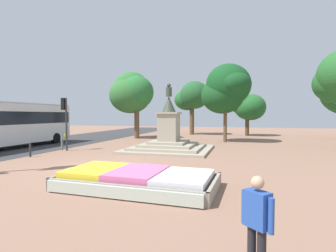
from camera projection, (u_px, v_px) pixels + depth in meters
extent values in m
plane|color=#8C6651|center=(99.00, 168.00, 11.91)|extent=(83.55, 83.55, 0.00)
cube|color=#38281C|center=(138.00, 182.00, 8.71)|extent=(5.07, 2.60, 0.38)
cube|color=gray|center=(120.00, 192.00, 7.53)|extent=(5.17, 0.32, 0.42)
cube|color=gray|center=(152.00, 173.00, 9.89)|extent=(5.17, 0.32, 0.42)
cube|color=gray|center=(74.00, 176.00, 9.50)|extent=(0.21, 2.59, 0.42)
cube|color=gray|center=(214.00, 188.00, 7.93)|extent=(0.21, 2.59, 0.42)
cube|color=yellow|center=(96.00, 170.00, 9.19)|extent=(1.68, 2.25, 0.20)
cube|color=#D86699|center=(138.00, 173.00, 8.70)|extent=(1.68, 2.25, 0.22)
cube|color=white|center=(184.00, 177.00, 8.21)|extent=(1.68, 2.25, 0.18)
cube|color=#B2BCAD|center=(119.00, 192.00, 7.48)|extent=(4.92, 0.41, 0.34)
cube|color=#9E937F|center=(169.00, 149.00, 17.92)|extent=(5.60, 5.60, 0.16)
cube|color=gray|center=(169.00, 147.00, 17.91)|extent=(4.55, 4.55, 0.16)
cube|color=gray|center=(169.00, 144.00, 17.91)|extent=(3.50, 3.50, 0.16)
cube|color=gray|center=(169.00, 142.00, 17.90)|extent=(2.45, 2.45, 0.16)
cube|color=#9E937F|center=(169.00, 127.00, 17.86)|extent=(1.28, 1.28, 1.85)
cube|color=#9E937F|center=(169.00, 113.00, 17.81)|extent=(1.51, 1.51, 0.12)
cone|color=#384233|center=(169.00, 104.00, 17.79)|extent=(0.96, 0.96, 1.06)
cylinder|color=#384233|center=(169.00, 92.00, 17.75)|extent=(0.41, 0.41, 0.62)
sphere|color=#384233|center=(169.00, 85.00, 17.73)|extent=(0.27, 0.27, 0.27)
cylinder|color=#384233|center=(168.00, 90.00, 18.00)|extent=(0.34, 0.55, 0.36)
cylinder|color=#2D2D33|center=(66.00, 124.00, 17.63)|extent=(0.12, 0.12, 3.56)
cube|color=black|center=(64.00, 104.00, 17.63)|extent=(0.25, 0.29, 0.80)
cylinder|color=red|center=(62.00, 100.00, 17.66)|extent=(0.03, 0.14, 0.14)
cylinder|color=#543E08|center=(62.00, 104.00, 17.67)|extent=(0.03, 0.14, 0.14)
cylinder|color=#0D4211|center=(62.00, 108.00, 17.69)|extent=(0.03, 0.14, 0.14)
cube|color=gold|center=(65.00, 135.00, 17.69)|extent=(0.11, 0.16, 0.20)
cube|color=silver|center=(11.00, 124.00, 19.13)|extent=(2.62, 10.35, 2.85)
cube|color=black|center=(11.00, 118.00, 19.12)|extent=(2.63, 10.04, 0.91)
cube|color=#AFAFB3|center=(11.00, 103.00, 19.07)|extent=(2.56, 10.15, 0.10)
cylinder|color=black|center=(33.00, 138.00, 22.72)|extent=(0.29, 0.90, 0.90)
cylinder|color=black|center=(56.00, 138.00, 22.14)|extent=(0.29, 0.90, 0.90)
cylinder|color=black|center=(252.00, 249.00, 3.97)|extent=(0.13, 0.13, 0.76)
cube|color=#264CA5|center=(257.00, 209.00, 3.87)|extent=(0.43, 0.42, 0.54)
cylinder|color=#264CA5|center=(271.00, 216.00, 3.67)|extent=(0.09, 0.09, 0.51)
cylinder|color=#264CA5|center=(244.00, 206.00, 4.07)|extent=(0.09, 0.09, 0.51)
sphere|color=tan|center=(257.00, 182.00, 3.85)|extent=(0.20, 0.20, 0.20)
cylinder|color=#2D2D33|center=(30.00, 150.00, 15.04)|extent=(0.11, 0.11, 0.76)
sphere|color=#2D2D33|center=(30.00, 143.00, 15.02)|extent=(0.13, 0.13, 0.13)
cylinder|color=slate|center=(62.00, 145.00, 17.94)|extent=(0.15, 0.15, 0.76)
sphere|color=slate|center=(62.00, 138.00, 17.92)|extent=(0.16, 0.16, 0.16)
cylinder|color=brown|center=(192.00, 122.00, 32.00)|extent=(0.55, 0.55, 3.21)
ellipsoid|color=#215D29|center=(197.00, 95.00, 32.49)|extent=(3.20, 3.28, 2.62)
ellipsoid|color=#235E29|center=(187.00, 100.00, 32.75)|extent=(3.21, 2.82, 2.62)
ellipsoid|color=#24582C|center=(195.00, 95.00, 31.65)|extent=(3.51, 3.17, 3.36)
cylinder|color=#4C3823|center=(247.00, 126.00, 30.22)|extent=(0.44, 0.44, 2.30)
ellipsoid|color=#275D29|center=(243.00, 104.00, 30.48)|extent=(3.01, 3.06, 2.45)
ellipsoid|color=#255E27|center=(251.00, 107.00, 30.43)|extent=(3.35, 3.09, 3.04)
ellipsoid|color=#1F5A28|center=(249.00, 108.00, 30.10)|extent=(3.33, 3.24, 2.80)
cylinder|color=brown|center=(137.00, 124.00, 26.80)|extent=(0.50, 0.50, 2.96)
ellipsoid|color=#316930|center=(130.00, 95.00, 27.14)|extent=(4.37, 4.11, 3.73)
ellipsoid|color=#2A6D32|center=(136.00, 92.00, 26.80)|extent=(3.69, 3.42, 3.45)
ellipsoid|color=#2F6B33|center=(131.00, 90.00, 27.46)|extent=(3.88, 3.70, 3.79)
cylinder|color=brown|center=(225.00, 125.00, 23.17)|extent=(0.31, 0.31, 3.09)
ellipsoid|color=#174A22|center=(233.00, 84.00, 22.69)|extent=(3.06, 3.31, 2.34)
ellipsoid|color=#164A20|center=(228.00, 85.00, 23.18)|extent=(3.95, 3.74, 3.72)
ellipsoid|color=#194B20|center=(222.00, 95.00, 23.69)|extent=(3.81, 3.90, 3.31)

